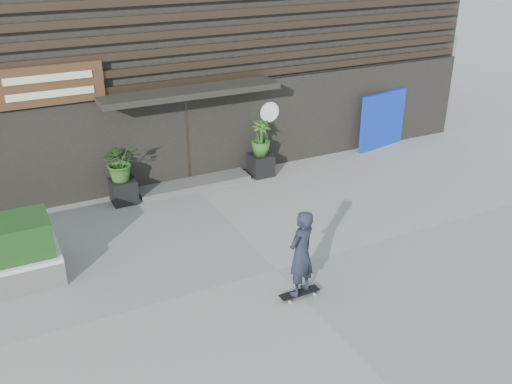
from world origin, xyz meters
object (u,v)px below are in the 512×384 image
planter_pot_right (261,165)px  blue_tarp (383,120)px  planter_pot_left (124,191)px  skateboarder (301,254)px

planter_pot_right → blue_tarp: bearing=4.0°
planter_pot_left → skateboarder: 5.73m
planter_pot_right → skateboarder: skateboarder is taller
planter_pot_right → skateboarder: (-1.94, -5.38, 0.62)m
planter_pot_left → planter_pot_right: (3.80, 0.00, 0.00)m
planter_pot_right → blue_tarp: (4.32, 0.30, 0.56)m
planter_pot_left → planter_pot_right: size_ratio=1.00×
planter_pot_left → blue_tarp: (8.12, 0.30, 0.56)m
planter_pot_right → planter_pot_left: bearing=180.0°
planter_pot_left → skateboarder: skateboarder is taller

